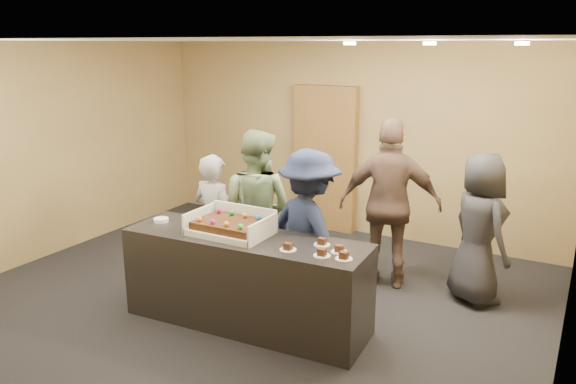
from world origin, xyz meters
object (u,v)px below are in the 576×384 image
object	(u,v)px
person_brown_extra	(390,205)
person_dark_suit	(479,229)
person_navy_man	(309,232)
plate_stack	(161,220)
serving_counter	(246,281)
person_server_grey	(215,222)
sheet_cake	(230,224)
storage_cabinet	(325,159)
cake_box	(232,228)
person_sage_man	(256,210)

from	to	relation	value
person_brown_extra	person_dark_suit	size ratio (longest dim) A/B	1.19
person_navy_man	plate_stack	bearing A→B (deg)	46.74
serving_counter	person_navy_man	distance (m)	0.79
serving_counter	person_server_grey	bearing A→B (deg)	140.61
person_navy_man	person_dark_suit	xyz separation A→B (m)	(1.45, 1.06, -0.04)
person_server_grey	person_dark_suit	bearing A→B (deg)	-150.59
sheet_cake	serving_counter	bearing A→B (deg)	0.00
storage_cabinet	person_brown_extra	size ratio (longest dim) A/B	1.10
cake_box	plate_stack	distance (m)	0.84
storage_cabinet	cake_box	bearing A→B (deg)	-81.52
sheet_cake	person_server_grey	xyz separation A→B (m)	(-0.60, 0.56, -0.23)
person_brown_extra	person_dark_suit	distance (m)	0.96
serving_counter	person_sage_man	world-z (taller)	person_sage_man
person_brown_extra	serving_counter	bearing A→B (deg)	42.87
sheet_cake	plate_stack	distance (m)	0.84
serving_counter	person_sage_man	xyz separation A→B (m)	(-0.40, 0.83, 0.44)
person_brown_extra	cake_box	bearing A→B (deg)	37.97
person_server_grey	serving_counter	bearing A→B (deg)	151.17
person_navy_man	person_dark_suit	world-z (taller)	person_navy_man
person_server_grey	person_brown_extra	xyz separation A→B (m)	(1.66, 0.98, 0.19)
plate_stack	person_navy_man	bearing A→B (deg)	23.20
sheet_cake	person_server_grey	size ratio (longest dim) A/B	0.42
storage_cabinet	person_dark_suit	xyz separation A→B (m)	(2.46, -1.42, -0.25)
sheet_cake	person_navy_man	xyz separation A→B (m)	(0.56, 0.56, -0.16)
sheet_cake	person_sage_man	xyz separation A→B (m)	(-0.23, 0.83, -0.11)
serving_counter	storage_cabinet	world-z (taller)	storage_cabinet
plate_stack	person_navy_man	size ratio (longest dim) A/B	0.09
person_sage_man	plate_stack	bearing A→B (deg)	51.71
plate_stack	person_dark_suit	size ratio (longest dim) A/B	0.09
sheet_cake	person_server_grey	world-z (taller)	person_server_grey
storage_cabinet	plate_stack	distance (m)	3.11
cake_box	person_navy_man	size ratio (longest dim) A/B	0.45
plate_stack	person_brown_extra	xyz separation A→B (m)	(1.90, 1.58, 0.03)
sheet_cake	storage_cabinet	bearing A→B (deg)	98.40
sheet_cake	person_sage_man	bearing A→B (deg)	105.79
sheet_cake	plate_stack	bearing A→B (deg)	-177.60
person_server_grey	sheet_cake	bearing A→B (deg)	144.31
storage_cabinet	person_dark_suit	bearing A→B (deg)	-30.05
cake_box	sheet_cake	bearing A→B (deg)	-91.02
storage_cabinet	person_server_grey	distance (m)	2.50
cake_box	sheet_cake	xyz separation A→B (m)	(-0.00, -0.03, 0.05)
sheet_cake	person_sage_man	distance (m)	0.87
plate_stack	serving_counter	bearing A→B (deg)	2.00
person_sage_man	sheet_cake	bearing A→B (deg)	102.33
person_navy_man	person_brown_extra	distance (m)	1.10
cake_box	person_dark_suit	size ratio (longest dim) A/B	0.47
person_brown_extra	person_sage_man	bearing A→B (deg)	11.75
storage_cabinet	person_sage_man	xyz separation A→B (m)	(0.21, -2.22, -0.16)
storage_cabinet	person_sage_man	distance (m)	2.23
person_sage_man	person_dark_suit	world-z (taller)	person_sage_man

